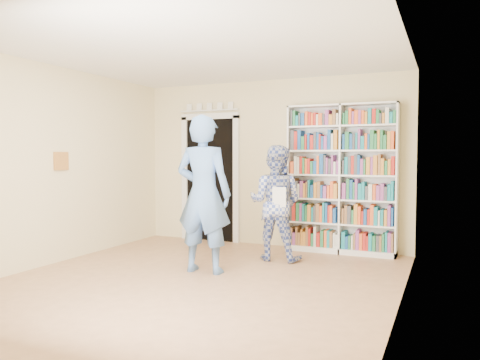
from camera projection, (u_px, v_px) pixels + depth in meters
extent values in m
plane|color=#9B6D4B|center=(196.00, 282.00, 5.44)|extent=(5.00, 5.00, 0.00)
plane|color=white|center=(194.00, 48.00, 5.30)|extent=(5.00, 5.00, 0.00)
plane|color=beige|center=(270.00, 163.00, 7.65)|extent=(4.50, 0.00, 4.50)
plane|color=beige|center=(49.00, 165.00, 6.29)|extent=(0.00, 5.00, 5.00)
plane|color=beige|center=(401.00, 169.00, 4.46)|extent=(0.00, 5.00, 5.00)
cube|color=white|center=(341.00, 179.00, 7.04)|extent=(1.63, 0.31, 2.24)
cube|color=white|center=(341.00, 179.00, 7.04)|extent=(0.03, 0.31, 2.24)
cube|color=black|center=(210.00, 180.00, 8.10)|extent=(0.90, 0.03, 2.10)
cube|color=silver|center=(185.00, 180.00, 8.29)|extent=(0.10, 0.06, 2.20)
cube|color=silver|center=(236.00, 181.00, 7.89)|extent=(0.10, 0.06, 2.20)
cube|color=silver|center=(210.00, 116.00, 8.03)|extent=(1.10, 0.06, 0.10)
cube|color=silver|center=(209.00, 110.00, 8.02)|extent=(1.10, 0.08, 0.02)
cube|color=brown|center=(61.00, 161.00, 6.46)|extent=(0.03, 0.25, 0.25)
imported|color=#527AB7|center=(204.00, 194.00, 5.87)|extent=(0.75, 0.52, 1.98)
imported|color=#33479D|center=(276.00, 203.00, 6.59)|extent=(0.80, 0.63, 1.62)
cube|color=white|center=(279.00, 197.00, 6.30)|extent=(0.19, 0.01, 0.27)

